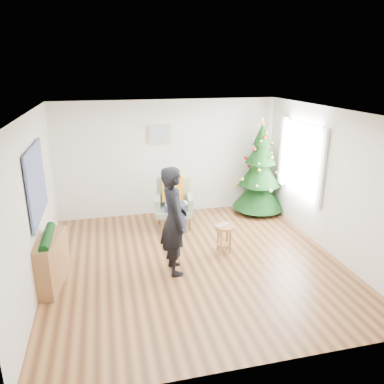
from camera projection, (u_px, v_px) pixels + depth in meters
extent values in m
plane|color=brown|center=(194.00, 262.00, 6.57)|extent=(5.00, 5.00, 0.00)
plane|color=white|center=(195.00, 112.00, 5.74)|extent=(5.00, 5.00, 0.00)
plane|color=silver|center=(168.00, 158.00, 8.46)|extent=(5.00, 0.00, 5.00)
plane|color=silver|center=(253.00, 267.00, 3.85)|extent=(5.00, 0.00, 5.00)
plane|color=silver|center=(33.00, 204.00, 5.60)|extent=(0.00, 5.00, 5.00)
plane|color=silver|center=(330.00, 182.00, 6.71)|extent=(0.00, 5.00, 5.00)
cube|color=white|center=(301.00, 159.00, 7.56)|extent=(0.04, 1.30, 1.40)
cube|color=white|center=(320.00, 168.00, 6.86)|extent=(0.05, 0.25, 1.50)
cube|color=white|center=(283.00, 151.00, 8.25)|extent=(0.05, 0.25, 1.50)
cylinder|color=#3F2816|center=(258.00, 206.00, 8.85)|extent=(0.09, 0.09, 0.28)
cone|color=black|center=(259.00, 191.00, 8.73)|extent=(1.20, 1.20, 0.79)
cone|color=black|center=(260.00, 170.00, 8.57)|extent=(0.96, 0.96, 0.69)
cone|color=black|center=(261.00, 150.00, 8.43)|extent=(0.70, 0.70, 0.60)
cone|color=black|center=(262.00, 134.00, 8.31)|extent=(0.41, 0.41, 0.51)
cone|color=gold|center=(263.00, 122.00, 8.23)|extent=(0.13, 0.13, 0.13)
cylinder|color=brown|center=(224.00, 227.00, 6.76)|extent=(0.35, 0.35, 0.04)
cylinder|color=brown|center=(224.00, 244.00, 6.87)|extent=(0.26, 0.26, 0.02)
imported|color=silver|center=(225.00, 225.00, 6.75)|extent=(0.35, 0.32, 0.02)
cube|color=gray|center=(174.00, 211.00, 7.91)|extent=(0.82, 0.78, 0.12)
cube|color=gray|center=(174.00, 191.00, 8.10)|extent=(0.73, 0.24, 0.60)
cube|color=gray|center=(158.00, 204.00, 7.84)|extent=(0.20, 0.58, 0.30)
cube|color=gray|center=(190.00, 203.00, 7.88)|extent=(0.20, 0.58, 0.30)
cube|color=navy|center=(175.00, 206.00, 7.80)|extent=(0.48, 0.50, 0.14)
cube|color=orange|center=(172.00, 188.00, 7.90)|extent=(0.46, 0.30, 0.55)
sphere|color=tan|center=(172.00, 171.00, 7.76)|extent=(0.23, 0.23, 0.23)
imported|color=black|center=(174.00, 221.00, 6.02)|extent=(0.46, 0.68, 1.81)
cube|color=white|center=(186.00, 203.00, 5.94)|extent=(0.04, 0.13, 0.04)
cube|color=brown|center=(51.00, 262.00, 5.77)|extent=(0.47, 1.04, 0.80)
cylinder|color=black|center=(47.00, 237.00, 5.64)|extent=(0.14, 0.90, 0.14)
cube|color=black|center=(37.00, 183.00, 5.81)|extent=(0.03, 1.50, 1.15)
cube|color=tan|center=(159.00, 135.00, 8.22)|extent=(0.52, 0.03, 0.42)
cube|color=gray|center=(159.00, 135.00, 8.19)|extent=(0.44, 0.02, 0.34)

